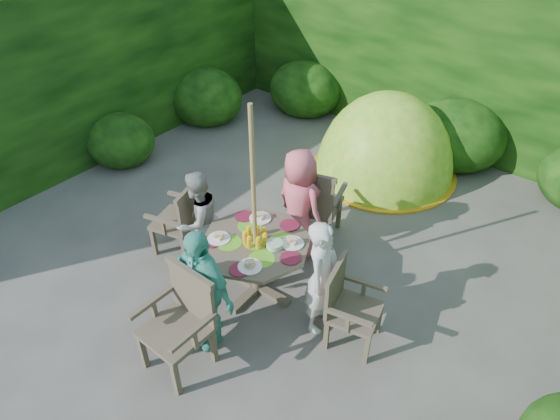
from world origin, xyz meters
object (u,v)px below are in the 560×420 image
Objects in this scene: garden_chair_left at (181,218)px; garden_chair_front at (181,320)px; child_front at (202,289)px; dome_tent at (382,172)px; child_right at (322,277)px; child_back at (299,204)px; garden_chair_right at (348,305)px; child_left at (199,220)px; garden_chair_back at (314,203)px; patio_table at (256,250)px; parasol_pole at (254,209)px.

garden_chair_front is (1.17, -1.05, 0.05)m from garden_chair_left.
dome_tent is (-0.16, 3.77, -0.67)m from child_front.
child_right is 1.13m from child_back.
child_left is (-1.90, -0.09, 0.14)m from garden_chair_right.
garden_chair_back is at bearing 24.95° from child_right.
garden_chair_front reaches higher than garden_chair_right.
patio_table is 0.50× the size of dome_tent.
child_left is 3.14m from dome_tent.
dome_tent is at bearing 165.56° from child_left.
child_front is (0.09, -1.60, -0.01)m from child_back.
garden_chair_right is at bearing 2.37° from parasol_pole.
child_back is (-0.00, -0.30, 0.15)m from garden_chair_back.
child_back is 1.60m from child_front.
garden_chair_back is 1.35m from child_right.
garden_chair_front is at bearing 103.60° from child_back.
garden_chair_left is at bearing 48.76° from child_back.
child_left is at bearing -86.21° from dome_tent.
child_back is at bearing 95.71° from child_front.
garden_chair_back is (-0.04, 1.09, -0.57)m from parasol_pole.
dome_tent is at bearing 95.04° from child_front.
patio_table is 1.10m from garden_chair_front.
parasol_pole reaches higher than child_back.
parasol_pole is at bearing 91.42° from child_left.
garden_chair_back is 1.95m from dome_tent.
parasol_pole is at bearing 75.28° from garden_chair_back.
dome_tent is at bearing -104.33° from garden_chair_back.
garden_chair_left is at bearing 30.14° from garden_chair_back.
parasol_pole is 1.24m from garden_chair_front.
garden_chair_left is 0.36× the size of dome_tent.
garden_chair_left is 1.56m from garden_chair_back.
child_front is at bearing -87.20° from patio_table.
parasol_pole is 1.27m from garden_chair_left.
dome_tent is (-0.91, 2.92, -0.64)m from child_right.
garden_chair_right is 0.64× the size of child_front.
garden_chair_front is at bearing -86.62° from parasol_pole.
child_back is (-0.04, 0.80, -0.42)m from parasol_pole.
child_back is (-1.15, 0.75, 0.22)m from garden_chair_right.
child_right is at bearing 148.43° from child_back.
dome_tent reaches higher than patio_table.
dome_tent reaches higher than garden_chair_back.
garden_chair_right is at bearing -103.09° from child_right.
parasol_pole is 2.56× the size of garden_chair_right.
garden_chair_front is at bearing 124.09° from garden_chair_right.
garden_chair_left is at bearing -177.86° from parasol_pole.
parasol_pole reaches higher than patio_table.
parasol_pole reaches higher than garden_chair_back.
child_right is at bearing 50.71° from child_front.
child_front is (0.08, -1.89, 0.14)m from garden_chair_back.
patio_table is at bearing 15.88° from parasol_pole.
garden_chair_right is at bearing 48.18° from garden_chair_front.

